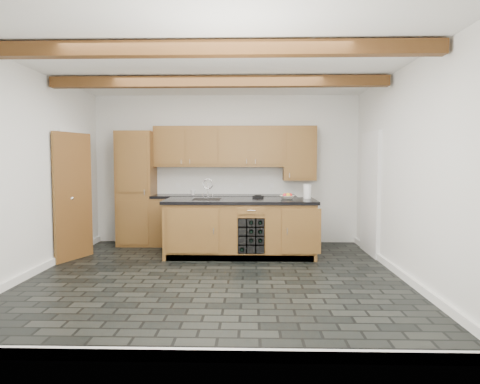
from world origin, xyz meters
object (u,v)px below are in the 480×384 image
(kitchen_scale, at_px, (258,197))
(fruit_bowl, at_px, (287,197))
(island, at_px, (241,228))
(paper_towel, at_px, (307,192))

(kitchen_scale, height_order, fruit_bowl, fruit_bowl)
(island, relative_size, kitchen_scale, 12.75)
(island, distance_m, paper_towel, 1.27)
(island, height_order, fruit_bowl, fruit_bowl)
(kitchen_scale, xyz_separation_m, paper_towel, (0.82, -0.06, 0.09))
(island, xyz_separation_m, fruit_bowl, (0.77, 0.10, 0.50))
(island, relative_size, fruit_bowl, 10.11)
(fruit_bowl, bearing_deg, kitchen_scale, 160.83)
(kitchen_scale, distance_m, paper_towel, 0.83)
(kitchen_scale, xyz_separation_m, fruit_bowl, (0.48, -0.17, 0.01))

